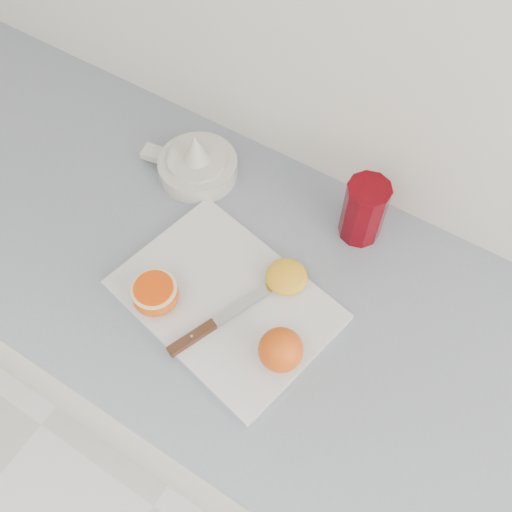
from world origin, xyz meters
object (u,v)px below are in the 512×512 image
object	(u,v)px
half_orange	(155,294)
red_tumbler	(363,212)
counter	(251,370)
citrus_juicer	(197,164)
cutting_board	(225,300)

from	to	relation	value
half_orange	red_tumbler	size ratio (longest dim) A/B	0.61
counter	citrus_juicer	xyz separation A→B (m)	(-0.23, 0.16, 0.47)
counter	cutting_board	size ratio (longest dim) A/B	6.56
counter	red_tumbler	world-z (taller)	red_tumbler
half_orange	red_tumbler	xyz separation A→B (m)	(0.23, 0.33, 0.02)
half_orange	citrus_juicer	distance (m)	0.31
counter	cutting_board	bearing A→B (deg)	-107.27
cutting_board	red_tumbler	size ratio (longest dim) A/B	2.79
counter	cutting_board	xyz separation A→B (m)	(-0.02, -0.05, 0.45)
counter	red_tumbler	size ratio (longest dim) A/B	18.27
citrus_juicer	half_orange	bearing A→B (deg)	-68.02
counter	half_orange	size ratio (longest dim) A/B	29.87
cutting_board	half_orange	world-z (taller)	half_orange
counter	half_orange	world-z (taller)	half_orange
counter	red_tumbler	bearing A→B (deg)	60.99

